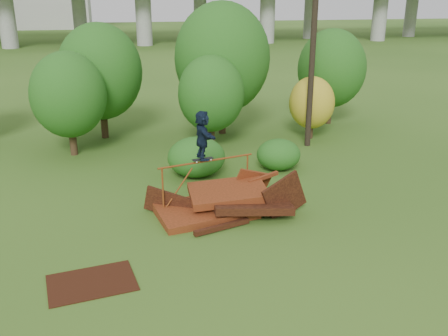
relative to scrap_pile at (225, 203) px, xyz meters
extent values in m
plane|color=#2D5116|center=(0.79, -1.81, -0.40)|extent=(240.00, 240.00, 0.00)
cube|color=#45210C|center=(-0.67, 0.01, -0.22)|extent=(3.53, 2.52, 0.54)
cube|color=black|center=(0.83, -0.29, 0.02)|extent=(2.75, 1.87, 0.51)
cube|color=#45210C|center=(0.13, 0.21, 0.30)|extent=(2.65, 1.79, 0.54)
cube|color=black|center=(1.93, -0.49, 0.25)|extent=(1.79, 0.66, 1.79)
cube|color=#45210C|center=(1.13, 1.01, 0.15)|extent=(1.67, 0.60, 1.57)
cube|color=black|center=(-1.87, 0.41, -0.05)|extent=(1.71, 0.96, 1.20)
cube|color=black|center=(-0.37, -1.19, -0.28)|extent=(1.92, 0.76, 0.16)
cube|color=#45210C|center=(1.53, 0.71, 0.55)|extent=(1.20, 0.46, 0.30)
cylinder|color=brown|center=(-2.08, 0.26, 0.46)|extent=(0.06, 0.06, 1.72)
cylinder|color=brown|center=(1.04, 1.08, 0.46)|extent=(0.06, 0.06, 1.72)
cylinder|color=brown|center=(-0.52, 0.67, 1.32)|extent=(3.42, 0.95, 0.06)
cube|color=black|center=(-0.65, 0.64, 1.42)|extent=(0.77, 0.38, 0.02)
cylinder|color=silver|center=(-0.89, 0.49, 1.38)|extent=(0.06, 0.04, 0.05)
cylinder|color=silver|center=(-0.93, 0.65, 1.38)|extent=(0.06, 0.04, 0.05)
cylinder|color=silver|center=(-0.37, 0.63, 1.38)|extent=(0.06, 0.04, 0.05)
cylinder|color=silver|center=(-0.42, 0.78, 1.38)|extent=(0.06, 0.04, 0.05)
imported|color=black|center=(-0.65, 0.64, 2.27)|extent=(0.66, 1.59, 1.67)
cube|color=black|center=(-4.32, -3.49, -0.38)|extent=(2.45, 1.92, 0.03)
cylinder|color=black|center=(-5.52, 7.92, 0.38)|extent=(0.33, 0.33, 1.56)
ellipsoid|color=#1D5516|center=(-5.52, 7.92, 2.43)|extent=(3.38, 3.38, 3.89)
cylinder|color=black|center=(-4.14, 10.59, 0.53)|extent=(0.36, 0.36, 1.85)
ellipsoid|color=#1D5516|center=(-4.14, 10.59, 3.02)|extent=(4.19, 4.19, 4.81)
cylinder|color=black|center=(0.98, 7.80, 0.33)|extent=(0.32, 0.32, 1.45)
ellipsoid|color=#1D5516|center=(0.98, 7.80, 2.24)|extent=(3.16, 3.16, 3.63)
cylinder|color=black|center=(2.01, 10.19, 0.68)|extent=(0.38, 0.38, 2.15)
ellipsoid|color=#1D5516|center=(2.01, 10.19, 3.59)|extent=(4.91, 4.91, 5.64)
cylinder|color=black|center=(6.28, 8.30, 0.10)|extent=(0.29, 0.29, 1.00)
ellipsoid|color=#A58C19|center=(6.28, 8.30, 1.47)|extent=(2.31, 2.31, 2.66)
cylinder|color=black|center=(8.43, 11.00, 0.47)|extent=(0.35, 0.35, 1.73)
ellipsoid|color=#1D5516|center=(8.43, 11.00, 2.75)|extent=(3.80, 3.80, 4.37)
ellipsoid|color=#1D5516|center=(-0.37, 3.92, 0.42)|extent=(2.36, 2.18, 1.63)
ellipsoid|color=#1D5516|center=(3.16, 3.99, 0.27)|extent=(1.87, 1.72, 1.33)
cylinder|color=black|center=(5.66, 7.07, 5.20)|extent=(0.28, 0.28, 11.19)
cylinder|color=gray|center=(-17.21, 58.19, 3.60)|extent=(2.20, 2.20, 8.00)
cylinder|color=gray|center=(0.79, 58.19, 3.60)|extent=(2.20, 2.20, 8.00)
cylinder|color=gray|center=(18.79, 58.19, 3.60)|extent=(2.20, 2.20, 8.00)
camera|label=1|loc=(-3.27, -15.22, 6.77)|focal=40.00mm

